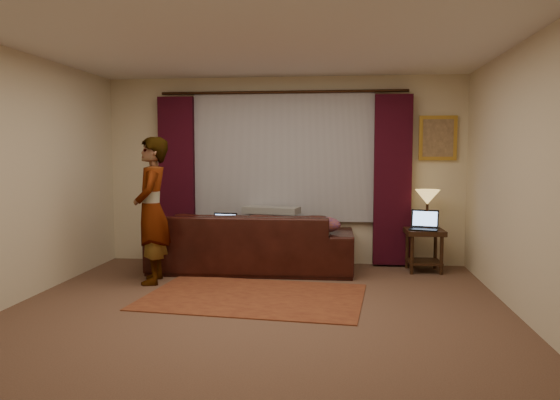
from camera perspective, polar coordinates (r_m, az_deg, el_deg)
The scene contains 20 objects.
floor at distance 5.41m, azimuth -2.54°, elevation -11.77°, with size 5.00×5.00×0.01m, color brown.
ceiling at distance 5.29m, azimuth -2.65°, elevation 16.40°, with size 5.00×5.00×0.02m, color silver.
wall_back at distance 7.66m, azimuth 0.35°, elevation 3.07°, with size 5.00×0.02×2.60m, color beige.
wall_front at distance 2.75m, azimuth -10.80°, elevation -0.33°, with size 5.00×0.02×2.60m, color beige.
wall_left at distance 6.10m, azimuth -26.48°, elevation 2.08°, with size 0.02×5.00×2.60m, color beige.
wall_right at distance 5.39m, azimuth 24.68°, elevation 1.84°, with size 0.02×5.00×2.60m, color beige.
sheer_curtain at distance 7.60m, azimuth 0.30°, elevation 4.57°, with size 2.50×0.05×1.80m, color #9F9EA6.
drape_left at distance 7.86m, azimuth -10.68°, elevation 2.16°, with size 0.50×0.14×2.30m, color #350915.
drape_right at distance 7.55m, azimuth 11.67°, elevation 2.03°, with size 0.50×0.14×2.30m, color #350915.
curtain_rod at distance 7.60m, azimuth 0.27°, elevation 11.22°, with size 0.04×0.04×3.40m, color black.
picture_frame at distance 7.70m, azimuth 16.17°, elevation 6.24°, with size 0.50×0.04×0.60m, color #BB8F34.
sofa at distance 7.20m, azimuth -2.92°, elevation -3.19°, with size 2.64×1.14×1.06m, color black.
throw_blanket at distance 7.39m, azimuth -0.91°, elevation 1.12°, with size 0.75×0.30×0.09m, color gray.
clothing_pile at distance 6.91m, azimuth 4.32°, elevation -2.66°, with size 0.50×0.38×0.21m, color brown.
laptop_sofa at distance 7.08m, azimuth -6.02°, elevation -2.42°, with size 0.31×0.34×0.23m, color black, non-canonical shape.
area_rug at distance 5.97m, azimuth -2.75°, elevation -10.05°, with size 2.32×1.54×0.01m, color brown.
end_table at distance 7.40m, azimuth 14.81°, elevation -5.11°, with size 0.48×0.48×0.56m, color black.
tiffany_lamp at distance 7.40m, azimuth 15.13°, elevation -0.93°, with size 0.32×0.32×0.51m, color #979541, non-canonical shape.
laptop_table at distance 7.26m, azimuth 14.80°, elevation -2.06°, with size 0.35×0.38×0.26m, color black, non-canonical shape.
person at distance 6.65m, azimuth -13.25°, elevation -1.06°, with size 0.51×0.51×1.74m, color gray.
Camera 1 is at (0.81, -5.12, 1.55)m, focal length 35.00 mm.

